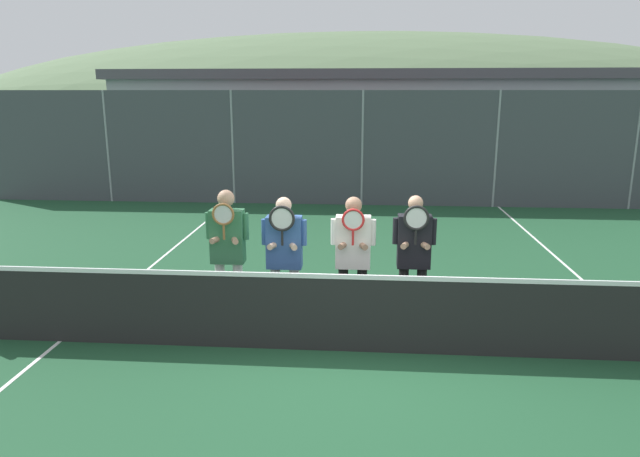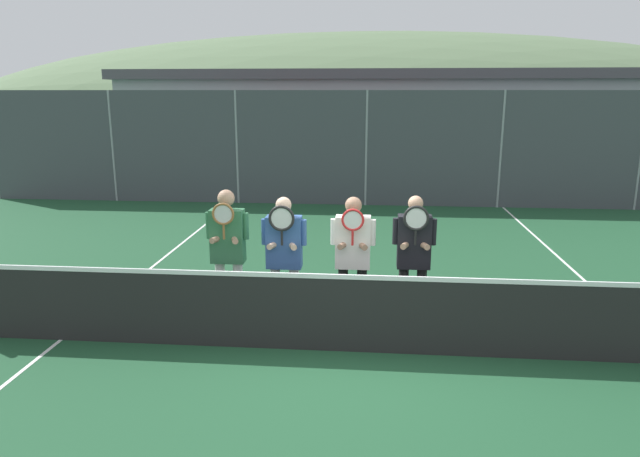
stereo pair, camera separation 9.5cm
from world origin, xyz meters
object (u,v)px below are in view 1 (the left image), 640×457
object	(u,v)px
player_center_left	(284,252)
player_rightmost	(414,253)
car_center	(505,165)
car_left_of_center	(333,160)
player_center_right	(353,252)
player_leftmost	(228,247)
car_far_left	(177,161)

from	to	relation	value
player_center_left	player_rightmost	distance (m)	1.68
car_center	car_left_of_center	bearing A→B (deg)	175.39
player_rightmost	car_center	xyz separation A→B (m)	(3.62, 10.57, -0.15)
car_left_of_center	player_center_left	bearing A→B (deg)	-90.07
player_rightmost	car_left_of_center	bearing A→B (deg)	98.61
player_center_right	player_leftmost	bearing A→B (deg)	-179.45
car_center	player_center_right	bearing A→B (deg)	-112.55
car_left_of_center	player_center_right	bearing A→B (deg)	-85.45
car_far_left	car_center	bearing A→B (deg)	-2.32
player_center_right	car_left_of_center	world-z (taller)	car_left_of_center
player_center_left	player_center_right	world-z (taller)	player_center_right
player_leftmost	player_center_left	size ratio (longest dim) A/B	1.04
player_center_right	player_rightmost	world-z (taller)	player_rightmost
car_left_of_center	player_rightmost	bearing A→B (deg)	-81.39
player_center_left	player_center_right	xyz separation A→B (m)	(0.89, 0.07, 0.00)
player_rightmost	car_center	size ratio (longest dim) A/B	0.39
car_far_left	car_left_of_center	world-z (taller)	car_left_of_center
player_leftmost	player_center_left	bearing A→B (deg)	-4.33
player_leftmost	car_left_of_center	world-z (taller)	car_left_of_center
car_left_of_center	car_center	world-z (taller)	car_left_of_center
player_rightmost	car_far_left	world-z (taller)	player_rightmost
player_leftmost	car_far_left	distance (m)	11.85
player_center_left	player_rightmost	world-z (taller)	player_rightmost
player_rightmost	car_far_left	size ratio (longest dim) A/B	0.43
car_far_left	player_leftmost	bearing A→B (deg)	-68.67
player_center_right	car_left_of_center	bearing A→B (deg)	94.55
player_center_right	car_far_left	distance (m)	12.53
player_leftmost	car_far_left	world-z (taller)	player_leftmost
car_far_left	car_left_of_center	size ratio (longest dim) A/B	0.90
player_rightmost	player_center_left	bearing A→B (deg)	-176.33
player_center_right	car_left_of_center	size ratio (longest dim) A/B	0.38
player_rightmost	car_far_left	distance (m)	12.90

